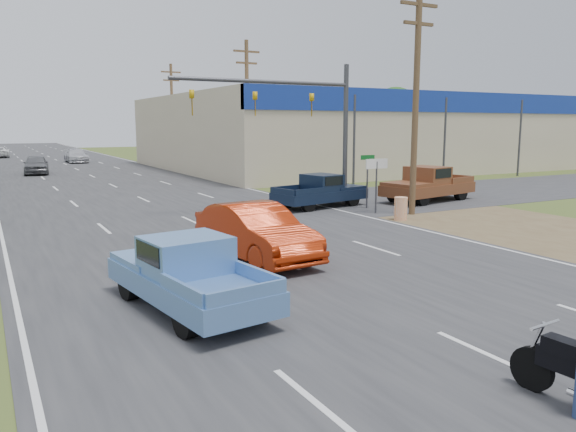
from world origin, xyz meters
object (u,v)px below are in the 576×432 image
navy_pickup (322,191)px  brown_pickup (427,184)px  distant_car_silver (76,156)px  red_convertible (256,232)px  blue_pickup (186,272)px  distant_car_grey (36,165)px

navy_pickup → brown_pickup: (6.00, -0.94, 0.12)m
brown_pickup → distant_car_silver: brown_pickup is taller
red_convertible → blue_pickup: red_convertible is taller
distant_car_grey → red_convertible: bearing=-79.2°
blue_pickup → distant_car_grey: (0.17, 39.00, -0.04)m
distant_car_silver → red_convertible: bearing=-92.8°
navy_pickup → blue_pickup: bearing=-53.6°
navy_pickup → brown_pickup: brown_pickup is taller
red_convertible → distant_car_silver: (1.92, 49.29, -0.10)m
brown_pickup → distant_car_silver: bearing=4.4°
blue_pickup → distant_car_silver: (5.27, 52.74, -0.09)m
distant_car_grey → distant_car_silver: (5.10, 13.73, -0.05)m
red_convertible → distant_car_grey: size_ratio=1.10×
navy_pickup → red_convertible: bearing=-53.0°
red_convertible → navy_pickup: 11.33m
brown_pickup → blue_pickup: bearing=111.5°
blue_pickup → distant_car_grey: 39.00m
red_convertible → distant_car_grey: red_convertible is taller
brown_pickup → distant_car_silver: 43.44m
brown_pickup → navy_pickup: bearing=69.9°
red_convertible → distant_car_grey: bearing=90.4°
red_convertible → brown_pickup: (13.61, 7.45, 0.11)m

